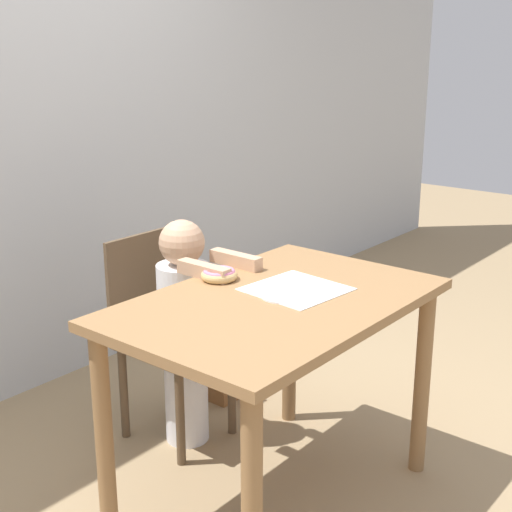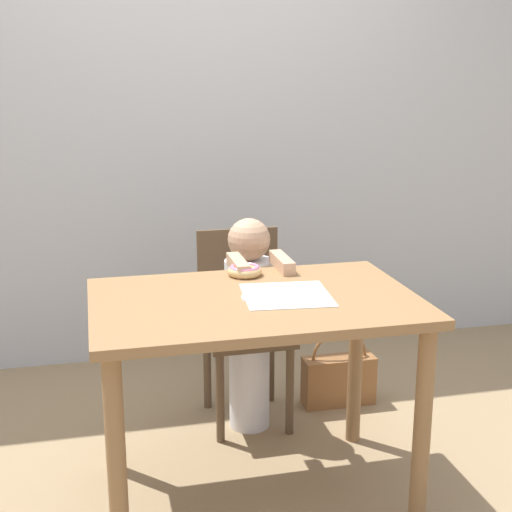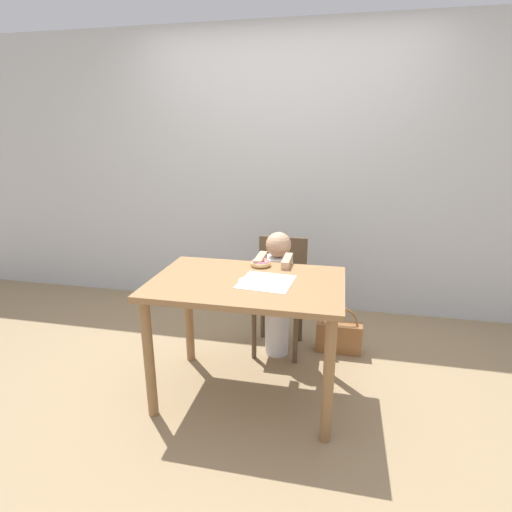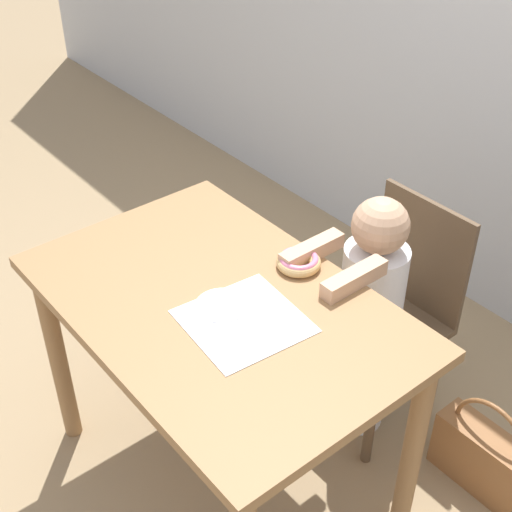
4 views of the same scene
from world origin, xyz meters
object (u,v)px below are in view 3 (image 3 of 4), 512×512
(child_figure, at_px, (278,292))
(handbag, at_px, (339,336))
(chair, at_px, (280,294))
(donut, at_px, (261,263))

(child_figure, height_order, handbag, child_figure)
(child_figure, bearing_deg, chair, 90.00)
(chair, xyz_separation_m, child_figure, (0.00, -0.12, 0.06))
(child_figure, bearing_deg, handbag, 14.21)
(child_figure, distance_m, donut, 0.40)
(child_figure, relative_size, donut, 7.10)
(chair, height_order, child_figure, child_figure)
(chair, xyz_separation_m, donut, (-0.08, -0.37, 0.36))
(chair, relative_size, child_figure, 0.90)
(donut, bearing_deg, child_figure, 73.42)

